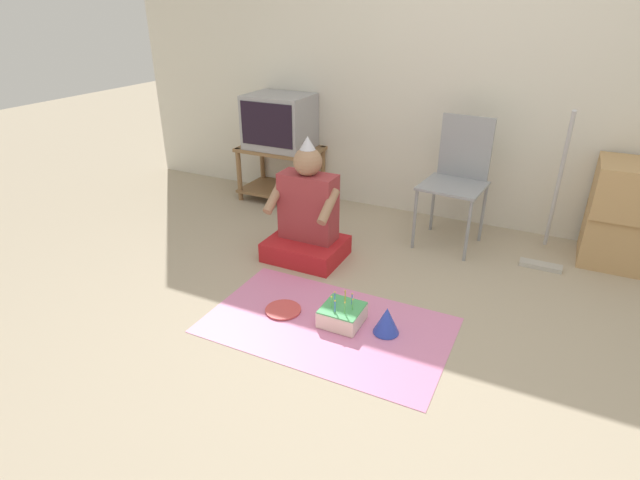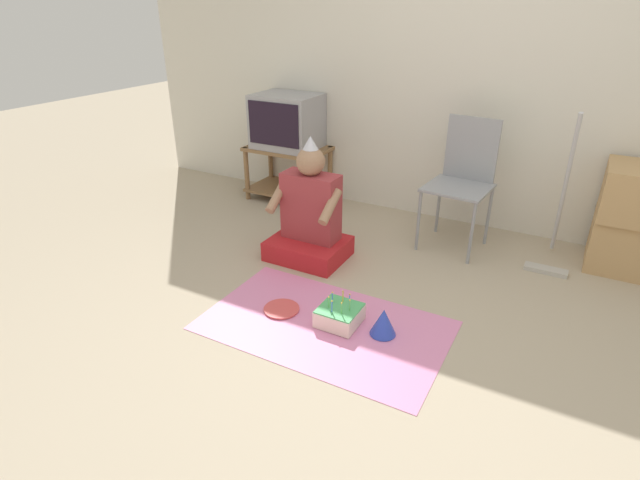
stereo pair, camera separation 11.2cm
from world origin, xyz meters
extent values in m
plane|color=tan|center=(0.00, 0.00, 0.00)|extent=(16.00, 16.00, 0.00)
cube|color=beige|center=(0.00, 1.93, 1.27)|extent=(6.40, 0.06, 2.55)
cube|color=olive|center=(-1.60, 1.67, 0.48)|extent=(0.72, 0.46, 0.03)
cube|color=olive|center=(-1.60, 1.67, 0.09)|extent=(0.72, 0.46, 0.02)
cylinder|color=olive|center=(-1.93, 1.47, 0.25)|extent=(0.04, 0.04, 0.49)
cylinder|color=olive|center=(-1.27, 1.47, 0.25)|extent=(0.04, 0.04, 0.49)
cylinder|color=olive|center=(-1.93, 1.87, 0.25)|extent=(0.04, 0.04, 0.49)
cylinder|color=olive|center=(-1.27, 1.87, 0.25)|extent=(0.04, 0.04, 0.49)
cube|color=#99999E|center=(-1.60, 1.68, 0.72)|extent=(0.56, 0.44, 0.46)
cube|color=black|center=(-1.60, 1.45, 0.74)|extent=(0.50, 0.01, 0.36)
cube|color=gray|center=(0.01, 1.39, 0.47)|extent=(0.47, 0.46, 0.02)
cube|color=gray|center=(0.03, 1.59, 0.71)|extent=(0.38, 0.06, 0.47)
cylinder|color=gray|center=(-0.20, 1.22, 0.24)|extent=(0.02, 0.02, 0.47)
cylinder|color=gray|center=(0.19, 1.18, 0.24)|extent=(0.02, 0.02, 0.47)
cylinder|color=gray|center=(-0.16, 1.60, 0.24)|extent=(0.02, 0.02, 0.47)
cylinder|color=gray|center=(0.23, 1.56, 0.24)|extent=(0.02, 0.02, 0.47)
cube|color=tan|center=(1.15, 1.63, 0.19)|extent=(0.47, 0.43, 0.37)
cube|color=#B2ADA3|center=(0.70, 1.31, 0.01)|extent=(0.28, 0.09, 0.03)
cylinder|color=#B7B7BC|center=(0.70, 1.49, 0.56)|extent=(0.03, 0.38, 1.06)
cube|color=red|center=(-0.85, 0.72, 0.07)|extent=(0.53, 0.43, 0.14)
cube|color=#993338|center=(-0.85, 0.77, 0.38)|extent=(0.40, 0.18, 0.48)
sphere|color=#9E7556|center=(-0.85, 0.77, 0.71)|extent=(0.20, 0.20, 0.20)
cone|color=silver|center=(-0.85, 0.77, 0.84)|extent=(0.11, 0.11, 0.09)
cylinder|color=#9E7556|center=(-1.05, 0.66, 0.46)|extent=(0.06, 0.25, 0.20)
cylinder|color=#9E7556|center=(-0.64, 0.66, 0.46)|extent=(0.06, 0.25, 0.20)
cube|color=pink|center=(-0.34, 0.03, 0.00)|extent=(1.38, 0.83, 0.01)
cube|color=#F4E0C6|center=(-0.28, 0.09, 0.05)|extent=(0.23, 0.23, 0.10)
cube|color=#4CB266|center=(-0.28, 0.09, 0.11)|extent=(0.22, 0.22, 0.01)
cylinder|color=#66C666|center=(-0.22, 0.09, 0.14)|extent=(0.01, 0.01, 0.07)
sphere|color=#FFCC4C|center=(-0.22, 0.09, 0.18)|extent=(0.01, 0.01, 0.01)
cylinder|color=#4C7FE5|center=(-0.24, 0.14, 0.14)|extent=(0.01, 0.01, 0.07)
sphere|color=#FFCC4C|center=(-0.24, 0.14, 0.18)|extent=(0.01, 0.01, 0.01)
cylinder|color=yellow|center=(-0.29, 0.15, 0.14)|extent=(0.01, 0.01, 0.07)
sphere|color=#FFCC4C|center=(-0.29, 0.15, 0.18)|extent=(0.01, 0.01, 0.01)
cylinder|color=#4C7FE5|center=(-0.34, 0.11, 0.14)|extent=(0.01, 0.01, 0.07)
sphere|color=#FFCC4C|center=(-0.34, 0.11, 0.18)|extent=(0.01, 0.01, 0.01)
cylinder|color=#66C666|center=(-0.33, 0.06, 0.14)|extent=(0.01, 0.01, 0.07)
sphere|color=#FFCC4C|center=(-0.33, 0.06, 0.18)|extent=(0.01, 0.01, 0.01)
cylinder|color=#4C7FE5|center=(-0.30, 0.03, 0.14)|extent=(0.01, 0.01, 0.07)
sphere|color=#FFCC4C|center=(-0.30, 0.03, 0.18)|extent=(0.01, 0.01, 0.01)
cylinder|color=#66C666|center=(-0.24, 0.04, 0.14)|extent=(0.01, 0.01, 0.07)
sphere|color=#FFCC4C|center=(-0.24, 0.04, 0.18)|extent=(0.01, 0.01, 0.01)
cone|color=blue|center=(-0.02, 0.11, 0.09)|extent=(0.15, 0.15, 0.16)
cylinder|color=#D84C4C|center=(-0.65, 0.04, 0.01)|extent=(0.22, 0.22, 0.01)
camera|label=1|loc=(0.67, -2.11, 1.69)|focal=28.00mm
camera|label=2|loc=(0.77, -2.06, 1.69)|focal=28.00mm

